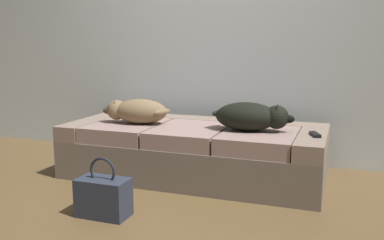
# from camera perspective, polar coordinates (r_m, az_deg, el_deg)

# --- Properties ---
(ground_plane) EXTENTS (10.00, 10.00, 0.00)m
(ground_plane) POSITION_cam_1_polar(r_m,az_deg,el_deg) (2.65, -7.03, -13.40)
(ground_plane) COLOR brown
(back_wall) EXTENTS (6.40, 0.10, 2.80)m
(back_wall) POSITION_cam_1_polar(r_m,az_deg,el_deg) (4.00, 3.76, 15.01)
(back_wall) COLOR silver
(back_wall) RESTS_ON ground
(couch) EXTENTS (2.04, 0.89, 0.42)m
(couch) POSITION_cam_1_polar(r_m,az_deg,el_deg) (3.44, 0.29, -4.16)
(couch) COLOR #72665C
(couch) RESTS_ON ground
(dog_tan) EXTENTS (0.59, 0.30, 0.20)m
(dog_tan) POSITION_cam_1_polar(r_m,az_deg,el_deg) (3.48, -7.45, 1.20)
(dog_tan) COLOR olive
(dog_tan) RESTS_ON couch
(dog_dark) EXTENTS (0.63, 0.29, 0.21)m
(dog_dark) POSITION_cam_1_polar(r_m,az_deg,el_deg) (3.18, 8.00, 0.47)
(dog_dark) COLOR black
(dog_dark) RESTS_ON couch
(tv_remote) EXTENTS (0.09, 0.16, 0.02)m
(tv_remote) POSITION_cam_1_polar(r_m,az_deg,el_deg) (3.11, 16.18, -1.87)
(tv_remote) COLOR black
(tv_remote) RESTS_ON couch
(handbag) EXTENTS (0.32, 0.18, 0.38)m
(handbag) POSITION_cam_1_polar(r_m,az_deg,el_deg) (2.73, -11.79, -10.02)
(handbag) COLOR #2B3141
(handbag) RESTS_ON ground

